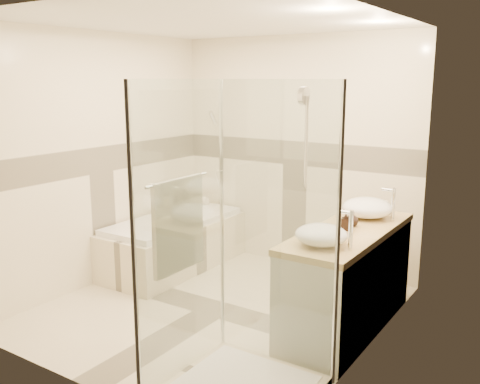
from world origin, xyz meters
The scene contains 12 objects.
room centered at (0.06, 0.01, 1.26)m, with size 2.82×3.02×2.52m.
bathtub centered at (-1.02, 0.65, 0.31)m, with size 0.75×1.70×0.56m.
vanity centered at (1.12, 0.30, 0.43)m, with size 0.58×1.62×0.85m.
shower_enclosure centered at (0.83, -0.97, 0.51)m, with size 0.96×0.93×2.04m.
vessel_sink_near centered at (1.10, 0.75, 0.94)m, with size 0.44×0.44×0.17m, color white.
vessel_sink_far centered at (1.10, -0.20, 0.93)m, with size 0.38×0.38×0.15m, color white.
faucet_near centered at (1.32, 0.75, 1.02)m, with size 0.12×0.03×0.29m.
faucet_far centered at (1.32, -0.20, 1.02)m, with size 0.12×0.03×0.29m.
amenity_bottle_a centered at (1.10, 0.26, 0.93)m, with size 0.07×0.07×0.15m, color black.
amenity_bottle_b centered at (1.10, 0.40, 0.92)m, with size 0.10×0.10×0.13m, color black.
folded_towels centered at (1.10, 1.02, 0.89)m, with size 0.15×0.25×0.08m, color white.
rolled_towel centered at (-1.19, 1.34, 0.61)m, with size 0.10×0.10×0.21m, color white.
Camera 1 is at (2.66, -3.66, 2.04)m, focal length 40.00 mm.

